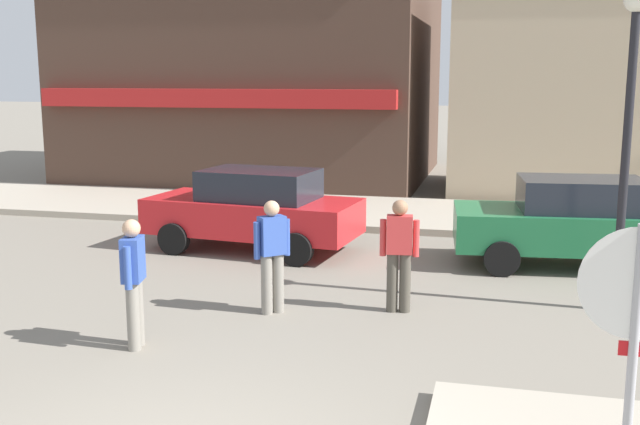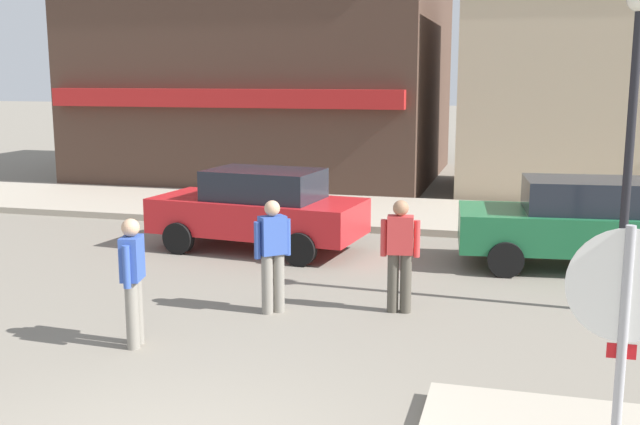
{
  "view_description": "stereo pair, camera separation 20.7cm",
  "coord_description": "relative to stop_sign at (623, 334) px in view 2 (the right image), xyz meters",
  "views": [
    {
      "loc": [
        2.58,
        -5.07,
        3.31
      ],
      "look_at": [
        0.24,
        4.5,
        1.5
      ],
      "focal_mm": 42.0,
      "sensor_mm": 36.0,
      "label": 1
    },
    {
      "loc": [
        2.79,
        -5.02,
        3.31
      ],
      "look_at": [
        0.24,
        4.5,
        1.5
      ],
      "focal_mm": 42.0,
      "sensor_mm": 36.0,
      "label": 2
    }
  ],
  "objects": [
    {
      "name": "building_storefront_left_near",
      "position": [
        1.3,
        16.72,
        1.31
      ],
      "size": [
        7.49,
        5.19,
        5.64
      ],
      "color": "tan",
      "rests_on": "ground"
    },
    {
      "name": "pedestrian_crossing_far",
      "position": [
        -5.26,
        2.56,
        -0.65
      ],
      "size": [
        0.29,
        0.56,
        1.61
      ],
      "color": "gray",
      "rests_on": "ground"
    },
    {
      "name": "parked_car_second",
      "position": [
        0.29,
        8.02,
        -0.71
      ],
      "size": [
        4.14,
        2.17,
        1.56
      ],
      "color": "#1E6B3D",
      "rests_on": "ground"
    },
    {
      "name": "pedestrian_crossing_near",
      "position": [
        -4.03,
        4.27,
        -0.65
      ],
      "size": [
        0.46,
        0.44,
        1.61
      ],
      "color": "gray",
      "rests_on": "ground"
    },
    {
      "name": "stop_sign",
      "position": [
        0.0,
        0.0,
        0.0
      ],
      "size": [
        0.82,
        0.07,
        2.3
      ],
      "color": "#9E9EA3",
      "rests_on": "ground"
    },
    {
      "name": "kerb_far",
      "position": [
        -3.55,
        11.92,
        -1.44
      ],
      "size": [
        80.0,
        4.0,
        0.15
      ],
      "primitive_type": "cube",
      "color": "#A89E8C",
      "rests_on": "ground"
    },
    {
      "name": "building_corner_shop",
      "position": [
        -8.71,
        18.51,
        1.94
      ],
      "size": [
        11.01,
        9.7,
        6.9
      ],
      "color": "#473328",
      "rests_on": "ground"
    },
    {
      "name": "lamp_post",
      "position": [
        0.69,
        5.53,
        1.44
      ],
      "size": [
        0.36,
        0.36,
        4.54
      ],
      "color": "black",
      "rests_on": "ground"
    },
    {
      "name": "parked_car_nearest",
      "position": [
        -5.51,
        7.88,
        -0.71
      ],
      "size": [
        4.17,
        2.22,
        1.56
      ],
      "color": "red",
      "rests_on": "ground"
    },
    {
      "name": "pedestrian_kerb_side",
      "position": [
        -2.31,
        4.75,
        -0.65
      ],
      "size": [
        0.56,
        0.26,
        1.61
      ],
      "color": "#4C473D",
      "rests_on": "ground"
    }
  ]
}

